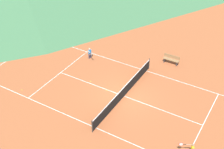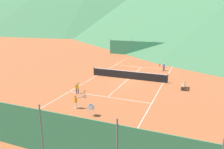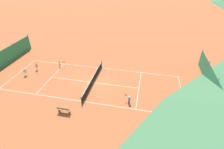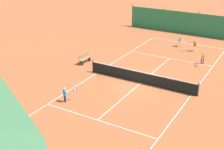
{
  "view_description": "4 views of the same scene",
  "coord_description": "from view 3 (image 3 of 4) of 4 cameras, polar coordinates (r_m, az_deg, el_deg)",
  "views": [
    {
      "loc": [
        -17.02,
        -8.99,
        15.8
      ],
      "look_at": [
        1.32,
        1.91,
        0.61
      ],
      "focal_mm": 50.0,
      "sensor_mm": 36.0,
      "label": 1
    },
    {
      "loc": [
        7.35,
        -23.81,
        7.37
      ],
      "look_at": [
        -1.53,
        -1.43,
        0.74
      ],
      "focal_mm": 35.0,
      "sensor_mm": 36.0,
      "label": 2
    },
    {
      "loc": [
        19.09,
        6.84,
        14.23
      ],
      "look_at": [
        -0.99,
        2.5,
        1.05
      ],
      "focal_mm": 28.0,
      "sensor_mm": 36.0,
      "label": 3
    },
    {
      "loc": [
        -9.27,
        20.56,
        10.5
      ],
      "look_at": [
        1.69,
        1.65,
        0.98
      ],
      "focal_mm": 50.0,
      "sensor_mm": 36.0,
      "label": 4
    }
  ],
  "objects": [
    {
      "name": "ground_plane",
      "position": [
        24.77,
        -6.14,
        -2.6
      ],
      "size": [
        600.0,
        600.0,
        0.0
      ],
      "primitive_type": "plane",
      "color": "#A8542D"
    },
    {
      "name": "tennis_ball_service_box",
      "position": [
        20.58,
        16.57,
        -12.68
      ],
      "size": [
        0.07,
        0.07,
        0.07
      ],
      "primitive_type": "sphere",
      "color": "#CCE033",
      "rests_on": "ground"
    },
    {
      "name": "court_line_markings",
      "position": [
        24.77,
        -6.14,
        -2.59
      ],
      "size": [
        8.25,
        23.85,
        0.01
      ],
      "color": "white",
      "rests_on": "ground"
    },
    {
      "name": "player_near_baseline",
      "position": [
        29.58,
        -23.47,
        2.5
      ],
      "size": [
        0.82,
        0.8,
        1.17
      ],
      "color": "white",
      "rests_on": "ground"
    },
    {
      "name": "tennis_ball_alley_right",
      "position": [
        23.86,
        1.43,
        -3.85
      ],
      "size": [
        0.07,
        0.07,
        0.07
      ],
      "primitive_type": "sphere",
      "color": "#CCE033",
      "rests_on": "ground"
    },
    {
      "name": "tennis_ball_alley_left",
      "position": [
        29.69,
        -25.85,
        0.52
      ],
      "size": [
        0.07,
        0.07,
        0.07
      ],
      "primitive_type": "sphere",
      "color": "#CCE033",
      "rests_on": "ground"
    },
    {
      "name": "windscreen_fence_far",
      "position": [
        24.62,
        30.6,
        -4.17
      ],
      "size": [
        17.28,
        0.08,
        2.9
      ],
      "color": "#2D754C",
      "rests_on": "ground"
    },
    {
      "name": "tennis_ball_by_net_right",
      "position": [
        26.77,
        11.82,
        -0.12
      ],
      "size": [
        0.07,
        0.07,
        0.07
      ],
      "primitive_type": "sphere",
      "color": "#CCE033",
      "rests_on": "ground"
    },
    {
      "name": "player_far_service",
      "position": [
        20.93,
        5.54,
        -8.0
      ],
      "size": [
        0.75,
        0.78,
        1.09
      ],
      "color": "#23284C",
      "rests_on": "ground"
    },
    {
      "name": "ball_hopper",
      "position": [
        28.85,
        -26.52,
        0.86
      ],
      "size": [
        0.36,
        0.36,
        0.89
      ],
      "color": "#B7B7BC",
      "rests_on": "ground"
    },
    {
      "name": "tennis_net",
      "position": [
        24.49,
        -6.21,
        -1.64
      ],
      "size": [
        9.18,
        0.08,
        1.06
      ],
      "color": "#2D2D2D",
      "rests_on": "ground"
    },
    {
      "name": "tennis_ball_by_net_left",
      "position": [
        21.83,
        15.4,
        -9.36
      ],
      "size": [
        0.07,
        0.07,
        0.07
      ],
      "primitive_type": "sphere",
      "color": "#CCE033",
      "rests_on": "ground"
    },
    {
      "name": "player_near_service",
      "position": [
        29.25,
        -16.67,
        3.52
      ],
      "size": [
        0.43,
        0.96,
        1.09
      ],
      "color": "#23284C",
      "rests_on": "ground"
    },
    {
      "name": "tennis_ball_far_corner",
      "position": [
        24.43,
        -2.57,
        -2.89
      ],
      "size": [
        0.07,
        0.07,
        0.07
      ],
      "primitive_type": "sphere",
      "color": "#CCE033",
      "rests_on": "ground"
    },
    {
      "name": "tennis_ball_mid_court",
      "position": [
        25.64,
        -29.07,
        -5.73
      ],
      "size": [
        0.07,
        0.07,
        0.07
      ],
      "primitive_type": "sphere",
      "color": "#CCE033",
      "rests_on": "ground"
    },
    {
      "name": "courtside_bench",
      "position": [
        20.5,
        -15.44,
        -11.05
      ],
      "size": [
        0.36,
        1.5,
        0.84
      ],
      "color": "olive",
      "rests_on": "ground"
    }
  ]
}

